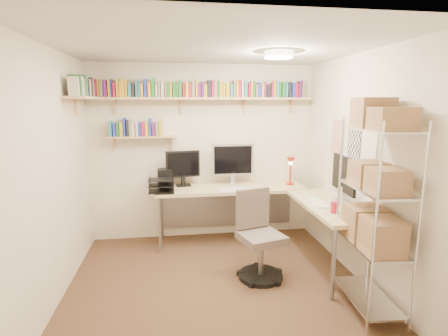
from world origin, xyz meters
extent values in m
plane|color=#41271C|center=(0.00, 0.00, 0.00)|extent=(3.20, 3.20, 0.00)
cube|color=beige|center=(0.00, 1.50, 1.25)|extent=(3.20, 0.04, 2.50)
cube|color=beige|center=(-1.60, 0.00, 1.25)|extent=(0.04, 3.00, 2.50)
cube|color=beige|center=(1.60, 0.00, 1.25)|extent=(0.04, 3.00, 2.50)
cube|color=beige|center=(0.00, -1.50, 1.25)|extent=(3.20, 0.04, 2.50)
cube|color=silver|center=(0.00, 0.00, 2.50)|extent=(3.20, 3.00, 0.04)
cube|color=white|center=(1.59, 0.55, 1.55)|extent=(0.01, 0.30, 0.42)
cube|color=silver|center=(1.59, 0.15, 1.50)|extent=(0.01, 0.28, 0.38)
cylinder|color=#FFEAC6|center=(0.70, 0.20, 2.46)|extent=(0.30, 0.30, 0.06)
cube|color=#D8B47A|center=(0.00, 1.38, 2.02)|extent=(3.05, 0.25, 0.03)
cube|color=#D8B47A|center=(-1.48, 0.95, 2.02)|extent=(0.25, 1.00, 0.03)
cube|color=#D8B47A|center=(-0.85, 1.40, 1.50)|extent=(0.95, 0.20, 0.02)
cube|color=#D8B47A|center=(-1.20, 1.44, 1.95)|extent=(0.03, 0.20, 0.20)
cube|color=#D8B47A|center=(-0.30, 1.44, 1.95)|extent=(0.03, 0.20, 0.20)
cube|color=#D8B47A|center=(0.60, 1.44, 1.95)|extent=(0.03, 0.20, 0.20)
cube|color=#D8B47A|center=(1.30, 1.44, 1.95)|extent=(0.03, 0.20, 0.20)
cube|color=beige|center=(-1.47, 1.38, 2.14)|extent=(0.03, 0.14, 0.20)
cube|color=#A31537|center=(-1.42, 1.38, 2.15)|extent=(0.04, 0.14, 0.23)
cube|color=#B39C21|center=(-1.38, 1.38, 2.15)|extent=(0.03, 0.13, 0.23)
cube|color=gray|center=(-1.34, 1.38, 2.14)|extent=(0.04, 0.15, 0.21)
cube|color=#611B67|center=(-1.29, 1.38, 2.15)|extent=(0.04, 0.14, 0.22)
cube|color=gold|center=(-1.25, 1.38, 2.16)|extent=(0.03, 0.13, 0.24)
cube|color=#2131AC|center=(-1.22, 1.38, 2.15)|extent=(0.02, 0.12, 0.23)
cube|color=#A31537|center=(-1.18, 1.38, 2.13)|extent=(0.03, 0.15, 0.19)
cube|color=#B39C21|center=(-1.14, 1.38, 2.16)|extent=(0.03, 0.14, 0.24)
cube|color=gold|center=(-1.10, 1.38, 2.14)|extent=(0.02, 0.15, 0.20)
cube|color=gold|center=(-1.07, 1.38, 2.14)|extent=(0.03, 0.14, 0.22)
cube|color=gold|center=(-1.03, 1.38, 2.15)|extent=(0.02, 0.14, 0.23)
cube|color=teal|center=(-0.99, 1.38, 2.12)|extent=(0.04, 0.12, 0.17)
cube|color=black|center=(-0.94, 1.38, 2.13)|extent=(0.04, 0.12, 0.18)
cube|color=teal|center=(-0.89, 1.38, 2.15)|extent=(0.03, 0.12, 0.24)
cube|color=teal|center=(-0.86, 1.38, 2.13)|extent=(0.02, 0.14, 0.19)
cube|color=gold|center=(-0.82, 1.38, 2.13)|extent=(0.03, 0.11, 0.18)
cube|color=#2131AC|center=(-0.78, 1.38, 2.15)|extent=(0.04, 0.13, 0.24)
cube|color=gold|center=(-0.73, 1.38, 2.13)|extent=(0.04, 0.13, 0.19)
cube|color=#246D26|center=(-0.68, 1.38, 2.16)|extent=(0.04, 0.13, 0.25)
cube|color=beige|center=(-0.63, 1.38, 2.12)|extent=(0.03, 0.11, 0.17)
cube|color=gray|center=(-0.59, 1.38, 2.14)|extent=(0.03, 0.13, 0.21)
cube|color=beige|center=(-0.55, 1.38, 2.13)|extent=(0.03, 0.13, 0.19)
cube|color=gray|center=(-0.51, 1.38, 2.14)|extent=(0.03, 0.12, 0.21)
cube|color=#246D26|center=(-0.48, 1.38, 2.13)|extent=(0.03, 0.14, 0.20)
cube|color=gold|center=(-0.44, 1.38, 2.15)|extent=(0.03, 0.11, 0.22)
cube|color=#246D26|center=(-0.40, 1.38, 2.14)|extent=(0.04, 0.14, 0.20)
cube|color=#246D26|center=(-0.36, 1.38, 2.13)|extent=(0.03, 0.12, 0.19)
cube|color=#246D26|center=(-0.32, 1.38, 2.15)|extent=(0.04, 0.14, 0.23)
cube|color=#A31537|center=(-0.27, 1.38, 2.13)|extent=(0.03, 0.13, 0.19)
cube|color=gold|center=(-0.22, 1.38, 2.14)|extent=(0.04, 0.13, 0.21)
cube|color=#A31537|center=(-0.18, 1.38, 2.12)|extent=(0.04, 0.13, 0.18)
cube|color=gray|center=(-0.14, 1.38, 2.15)|extent=(0.04, 0.12, 0.23)
cube|color=gold|center=(-0.09, 1.38, 2.15)|extent=(0.02, 0.12, 0.24)
cube|color=#611B67|center=(-0.06, 1.38, 2.12)|extent=(0.04, 0.12, 0.18)
cube|color=#611B67|center=(-0.01, 1.38, 2.14)|extent=(0.03, 0.12, 0.21)
cube|color=#B39C21|center=(0.03, 1.38, 2.12)|extent=(0.04, 0.13, 0.18)
cube|color=black|center=(0.08, 1.38, 2.15)|extent=(0.04, 0.15, 0.23)
cube|color=#A31537|center=(0.13, 1.38, 2.15)|extent=(0.03, 0.14, 0.22)
cube|color=gray|center=(0.17, 1.38, 2.16)|extent=(0.04, 0.11, 0.25)
cube|color=#246D26|center=(0.21, 1.38, 2.15)|extent=(0.02, 0.14, 0.22)
cube|color=gold|center=(0.24, 1.38, 2.15)|extent=(0.03, 0.14, 0.22)
cube|color=#B39C21|center=(0.28, 1.38, 2.13)|extent=(0.03, 0.12, 0.20)
cube|color=gold|center=(0.33, 1.38, 2.13)|extent=(0.04, 0.13, 0.20)
cube|color=teal|center=(0.39, 1.38, 2.13)|extent=(0.04, 0.13, 0.18)
cube|color=gray|center=(0.43, 1.38, 2.15)|extent=(0.02, 0.14, 0.23)
cube|color=gold|center=(0.47, 1.38, 2.15)|extent=(0.03, 0.14, 0.23)
cube|color=#A31537|center=(0.50, 1.38, 2.15)|extent=(0.03, 0.15, 0.23)
cube|color=beige|center=(0.54, 1.38, 2.16)|extent=(0.03, 0.13, 0.24)
cube|color=teal|center=(0.59, 1.38, 2.15)|extent=(0.04, 0.13, 0.23)
cube|color=#A31537|center=(0.64, 1.38, 2.13)|extent=(0.03, 0.13, 0.20)
cube|color=#B39C21|center=(0.67, 1.38, 2.15)|extent=(0.03, 0.13, 0.22)
cube|color=#246D26|center=(0.71, 1.38, 2.15)|extent=(0.02, 0.12, 0.23)
cube|color=gray|center=(0.74, 1.38, 2.13)|extent=(0.02, 0.12, 0.18)
cube|color=#2131AC|center=(0.78, 1.38, 2.14)|extent=(0.04, 0.13, 0.21)
cube|color=gold|center=(0.83, 1.38, 2.13)|extent=(0.03, 0.14, 0.20)
cube|color=#611B67|center=(0.87, 1.38, 2.14)|extent=(0.03, 0.11, 0.22)
cube|color=black|center=(0.91, 1.38, 2.13)|extent=(0.04, 0.15, 0.18)
cube|color=#A31537|center=(0.97, 1.38, 2.14)|extent=(0.03, 0.14, 0.20)
cube|color=gold|center=(1.00, 1.38, 2.15)|extent=(0.03, 0.11, 0.24)
cube|color=teal|center=(1.04, 1.38, 2.15)|extent=(0.04, 0.14, 0.23)
cube|color=#246D26|center=(1.08, 1.38, 2.14)|extent=(0.03, 0.11, 0.21)
cube|color=#246D26|center=(1.13, 1.38, 2.14)|extent=(0.04, 0.14, 0.22)
cube|color=teal|center=(1.18, 1.38, 2.14)|extent=(0.04, 0.11, 0.21)
cube|color=black|center=(1.22, 1.38, 2.14)|extent=(0.04, 0.12, 0.22)
cube|color=#2131AC|center=(1.28, 1.38, 2.14)|extent=(0.04, 0.14, 0.20)
cube|color=#A31537|center=(1.32, 1.38, 2.13)|extent=(0.04, 0.12, 0.19)
cube|color=#611B67|center=(1.37, 1.38, 2.15)|extent=(0.03, 0.12, 0.23)
cube|color=gray|center=(1.42, 1.38, 2.16)|extent=(0.03, 0.12, 0.24)
cube|color=beige|center=(-1.48, 0.52, 2.14)|extent=(0.11, 0.04, 0.21)
cube|color=#246D26|center=(-1.48, 0.56, 2.15)|extent=(0.13, 0.03, 0.23)
cube|color=#2131AC|center=(-1.48, 0.60, 2.12)|extent=(0.12, 0.04, 0.17)
cube|color=beige|center=(-1.48, 0.65, 2.14)|extent=(0.13, 0.03, 0.22)
cube|color=beige|center=(-1.48, 0.69, 2.14)|extent=(0.14, 0.03, 0.21)
cube|color=gold|center=(-1.48, 0.72, 2.12)|extent=(0.12, 0.03, 0.18)
cube|color=gray|center=(-1.48, 0.76, 2.13)|extent=(0.13, 0.03, 0.19)
cube|color=#246D26|center=(-1.48, 0.80, 2.14)|extent=(0.14, 0.03, 0.22)
cube|color=#A31537|center=(-1.48, 0.83, 2.15)|extent=(0.13, 0.03, 0.22)
cube|color=teal|center=(-1.48, 0.88, 2.16)|extent=(0.13, 0.04, 0.25)
cube|color=black|center=(-1.48, 0.93, 2.14)|extent=(0.14, 0.04, 0.21)
cube|color=gold|center=(-1.48, 0.96, 2.16)|extent=(0.12, 0.03, 0.24)
cube|color=beige|center=(-1.48, 1.00, 2.14)|extent=(0.15, 0.03, 0.21)
cube|color=#611B67|center=(-1.48, 1.05, 2.13)|extent=(0.14, 0.03, 0.18)
cube|color=black|center=(-1.48, 1.09, 2.14)|extent=(0.14, 0.03, 0.21)
cube|color=black|center=(-1.48, 1.13, 2.15)|extent=(0.13, 0.04, 0.24)
cube|color=beige|center=(-1.48, 1.17, 2.13)|extent=(0.11, 0.03, 0.19)
cube|color=gray|center=(-1.48, 1.21, 2.16)|extent=(0.14, 0.03, 0.24)
cube|color=#A31537|center=(-1.48, 1.26, 2.13)|extent=(0.14, 0.04, 0.19)
cube|color=#611B67|center=(-1.48, 1.30, 2.12)|extent=(0.14, 0.02, 0.17)
cube|color=#2131AC|center=(-1.48, 1.34, 2.14)|extent=(0.14, 0.04, 0.21)
cube|color=teal|center=(-1.26, 1.40, 1.62)|extent=(0.04, 0.15, 0.21)
cube|color=#2131AC|center=(-1.21, 1.40, 1.60)|extent=(0.04, 0.12, 0.18)
cube|color=#246D26|center=(-1.17, 1.40, 1.61)|extent=(0.04, 0.11, 0.19)
cube|color=#B39C21|center=(-1.12, 1.40, 1.61)|extent=(0.04, 0.13, 0.19)
cube|color=#2131AC|center=(-1.08, 1.40, 1.64)|extent=(0.02, 0.15, 0.25)
cube|color=black|center=(-1.04, 1.40, 1.62)|extent=(0.03, 0.13, 0.22)
cube|color=gray|center=(-1.00, 1.40, 1.62)|extent=(0.03, 0.14, 0.22)
cube|color=beige|center=(-0.97, 1.40, 1.60)|extent=(0.04, 0.13, 0.18)
cube|color=beige|center=(-0.91, 1.40, 1.61)|extent=(0.03, 0.11, 0.19)
cube|color=#2131AC|center=(-0.88, 1.40, 1.61)|extent=(0.04, 0.11, 0.19)
cube|color=#A31537|center=(-0.83, 1.40, 1.61)|extent=(0.04, 0.13, 0.19)
cube|color=#B39C21|center=(-0.78, 1.40, 1.61)|extent=(0.04, 0.12, 0.20)
cube|color=#2131AC|center=(-0.74, 1.40, 1.63)|extent=(0.03, 0.11, 0.24)
cube|color=#611B67|center=(-0.69, 1.40, 1.60)|extent=(0.03, 0.14, 0.18)
cube|color=gray|center=(-0.64, 1.40, 1.60)|extent=(0.04, 0.12, 0.17)
cube|color=#B39C21|center=(-0.60, 1.40, 1.63)|extent=(0.04, 0.12, 0.23)
cube|color=beige|center=(0.35, 1.18, 0.78)|extent=(2.07, 0.65, 0.04)
cube|color=beige|center=(1.38, 0.17, 0.78)|extent=(0.65, 1.41, 0.04)
cylinder|color=gray|center=(-0.63, 0.91, 0.38)|extent=(0.04, 0.04, 0.76)
cylinder|color=gray|center=(-0.63, 1.45, 0.38)|extent=(0.04, 0.04, 0.76)
cylinder|color=gray|center=(1.66, 1.45, 0.38)|extent=(0.04, 0.04, 0.76)
cylinder|color=gray|center=(1.11, -0.49, 0.38)|extent=(0.04, 0.04, 0.76)
cylinder|color=gray|center=(1.66, -0.49, 0.38)|extent=(0.04, 0.04, 0.76)
cube|color=gray|center=(0.35, 1.46, 0.44)|extent=(1.96, 0.02, 0.60)
cube|color=silver|center=(0.40, 1.31, 1.16)|extent=(0.60, 0.03, 0.46)
cube|color=black|center=(0.40, 1.29, 1.16)|extent=(0.54, 0.00, 0.39)
cube|color=black|center=(-0.30, 1.31, 1.12)|extent=(0.48, 0.03, 0.37)
cube|color=black|center=(1.54, 0.22, 1.14)|extent=(0.03, 0.63, 0.41)
cube|color=white|center=(1.51, 0.22, 1.14)|extent=(0.00, 0.57, 0.35)
cube|color=white|center=(0.40, 0.98, 0.81)|extent=(0.46, 0.14, 0.02)
cube|color=white|center=(1.22, 0.22, 0.81)|extent=(0.14, 0.44, 0.02)
cylinder|color=#AA1E0E|center=(1.22, 1.18, 0.82)|extent=(0.11, 0.11, 0.02)
cylinder|color=#AA1E0E|center=(1.22, 1.18, 0.98)|extent=(0.03, 0.03, 0.30)
cone|color=#AA1E0E|center=(1.22, 1.18, 1.15)|extent=(0.13, 0.13, 0.10)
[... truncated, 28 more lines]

